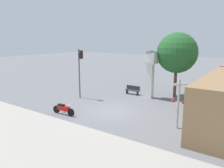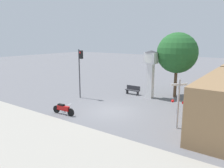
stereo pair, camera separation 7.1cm
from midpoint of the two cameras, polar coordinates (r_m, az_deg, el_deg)
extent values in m
plane|color=slate|center=(18.07, -0.39, -7.08)|extent=(120.00, 120.00, 0.00)
cube|color=#9E998E|center=(13.49, -17.78, -14.27)|extent=(36.00, 6.00, 0.10)
cylinder|color=black|center=(17.13, -10.82, -7.29)|extent=(0.62, 0.16, 0.61)
cylinder|color=black|center=(18.08, -14.41, -6.43)|extent=(0.62, 0.16, 0.61)
cube|color=#B71414|center=(17.53, -12.70, -6.15)|extent=(1.14, 0.32, 0.37)
cube|color=black|center=(17.59, -13.23, -5.31)|extent=(0.59, 0.29, 0.10)
cylinder|color=silver|center=(17.57, -12.54, -6.98)|extent=(0.30, 0.23, 0.29)
cube|color=silver|center=(17.02, -11.19, -5.33)|extent=(0.10, 0.45, 0.04)
cube|color=white|center=(21.99, 9.84, 0.81)|extent=(0.57, 0.57, 3.45)
cube|color=white|center=(21.68, 10.05, 6.70)|extent=(1.09, 1.09, 1.09)
cylinder|color=white|center=(21.18, 9.42, 6.61)|extent=(0.87, 0.02, 0.87)
cone|color=#333338|center=(21.63, 10.12, 8.40)|extent=(1.30, 1.30, 0.20)
cylinder|color=#47474C|center=(21.77, -8.62, 2.59)|extent=(0.12, 0.12, 4.83)
cube|color=black|center=(21.35, -8.18, 7.60)|extent=(0.28, 0.24, 0.80)
sphere|color=red|center=(21.23, -8.47, 8.11)|extent=(0.16, 0.16, 0.16)
cylinder|color=#B7B7BC|center=(14.89, 16.77, -5.05)|extent=(0.14, 0.14, 3.32)
cube|color=white|center=(14.58, 17.08, -0.11)|extent=(0.82, 0.82, 0.14)
sphere|color=red|center=(14.91, 15.47, -4.29)|extent=(0.20, 0.20, 0.20)
sphere|color=red|center=(14.71, 18.05, -4.67)|extent=(0.20, 0.20, 0.20)
cylinder|color=brown|center=(22.93, 16.07, 0.24)|extent=(0.30, 0.30, 2.87)
sphere|color=#235B28|center=(22.55, 16.51, 7.81)|extent=(3.98, 3.98, 3.98)
cube|color=#2D2D33|center=(23.33, 5.24, -1.63)|extent=(1.60, 0.44, 0.08)
cube|color=#2D2D33|center=(23.43, 5.48, -0.95)|extent=(1.60, 0.06, 0.44)
cube|color=#2D2D33|center=(23.69, 3.88, -2.01)|extent=(0.08, 0.35, 0.41)
cube|color=#2D2D33|center=(23.09, 6.61, -2.43)|extent=(0.08, 0.35, 0.41)
camera|label=1|loc=(0.04, -90.11, -0.02)|focal=35.00mm
camera|label=2|loc=(0.04, 89.89, 0.02)|focal=35.00mm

